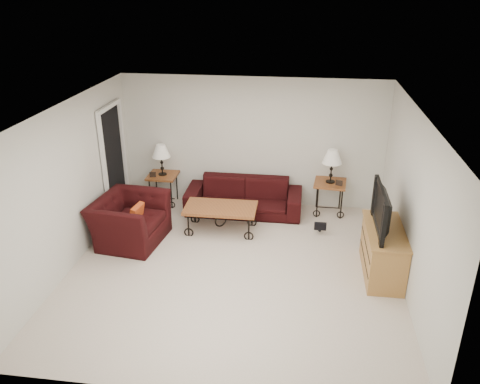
{
  "coord_description": "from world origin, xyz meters",
  "views": [
    {
      "loc": [
        0.95,
        -6.26,
        4.11
      ],
      "look_at": [
        0.0,
        0.7,
        1.0
      ],
      "focal_mm": 36.09,
      "sensor_mm": 36.0,
      "label": 1
    }
  ],
  "objects_px": {
    "side_table_left": "(164,189)",
    "backpack": "(320,221)",
    "side_table_right": "(329,197)",
    "coffee_table": "(221,219)",
    "lamp_left": "(162,160)",
    "armchair": "(130,220)",
    "tv_stand": "(383,252)",
    "television": "(387,210)",
    "lamp_right": "(332,166)",
    "sofa": "(244,197)"
  },
  "relations": [
    {
      "from": "side_table_left",
      "to": "backpack",
      "type": "relative_size",
      "value": 1.46
    },
    {
      "from": "side_table_right",
      "to": "coffee_table",
      "type": "height_order",
      "value": "side_table_right"
    },
    {
      "from": "lamp_left",
      "to": "armchair",
      "type": "distance_m",
      "value": 1.64
    },
    {
      "from": "lamp_left",
      "to": "tv_stand",
      "type": "bearing_deg",
      "value": -26.79
    },
    {
      "from": "side_table_left",
      "to": "television",
      "type": "height_order",
      "value": "television"
    },
    {
      "from": "side_table_left",
      "to": "side_table_right",
      "type": "bearing_deg",
      "value": 0.0
    },
    {
      "from": "armchair",
      "to": "backpack",
      "type": "xyz_separation_m",
      "value": [
        3.21,
        0.74,
        -0.18
      ]
    },
    {
      "from": "lamp_left",
      "to": "coffee_table",
      "type": "relative_size",
      "value": 0.49
    },
    {
      "from": "lamp_left",
      "to": "side_table_left",
      "type": "bearing_deg",
      "value": 0.0
    },
    {
      "from": "lamp_left",
      "to": "lamp_right",
      "type": "distance_m",
      "value": 3.23
    },
    {
      "from": "sofa",
      "to": "side_table_left",
      "type": "relative_size",
      "value": 3.57
    },
    {
      "from": "lamp_right",
      "to": "armchair",
      "type": "bearing_deg",
      "value": -155.37
    },
    {
      "from": "sofa",
      "to": "side_table_right",
      "type": "relative_size",
      "value": 3.44
    },
    {
      "from": "tv_stand",
      "to": "backpack",
      "type": "height_order",
      "value": "tv_stand"
    },
    {
      "from": "side_table_left",
      "to": "lamp_left",
      "type": "height_order",
      "value": "lamp_left"
    },
    {
      "from": "coffee_table",
      "to": "tv_stand",
      "type": "xyz_separation_m",
      "value": [
        2.64,
        -1.01,
        0.14
      ]
    },
    {
      "from": "armchair",
      "to": "backpack",
      "type": "relative_size",
      "value": 2.87
    },
    {
      "from": "lamp_left",
      "to": "tv_stand",
      "type": "xyz_separation_m",
      "value": [
        3.96,
        -2.0,
        -0.54
      ]
    },
    {
      "from": "lamp_right",
      "to": "backpack",
      "type": "relative_size",
      "value": 1.52
    },
    {
      "from": "armchair",
      "to": "coffee_table",
      "type": "bearing_deg",
      "value": -61.97
    },
    {
      "from": "side_table_right",
      "to": "lamp_right",
      "type": "height_order",
      "value": "lamp_right"
    },
    {
      "from": "backpack",
      "to": "armchair",
      "type": "bearing_deg",
      "value": -171.79
    },
    {
      "from": "side_table_left",
      "to": "television",
      "type": "relative_size",
      "value": 0.55
    },
    {
      "from": "lamp_left",
      "to": "backpack",
      "type": "relative_size",
      "value": 1.46
    },
    {
      "from": "lamp_right",
      "to": "tv_stand",
      "type": "height_order",
      "value": "lamp_right"
    },
    {
      "from": "side_table_left",
      "to": "side_table_right",
      "type": "relative_size",
      "value": 0.96
    },
    {
      "from": "sofa",
      "to": "television",
      "type": "xyz_separation_m",
      "value": [
        2.32,
        -1.82,
        0.75
      ]
    },
    {
      "from": "sofa",
      "to": "armchair",
      "type": "relative_size",
      "value": 1.82
    },
    {
      "from": "side_table_left",
      "to": "television",
      "type": "xyz_separation_m",
      "value": [
        3.94,
        -2.0,
        0.77
      ]
    },
    {
      "from": "coffee_table",
      "to": "television",
      "type": "relative_size",
      "value": 1.12
    },
    {
      "from": "sofa",
      "to": "armchair",
      "type": "xyz_separation_m",
      "value": [
        -1.77,
        -1.37,
        0.07
      ]
    },
    {
      "from": "sofa",
      "to": "lamp_left",
      "type": "relative_size",
      "value": 3.57
    },
    {
      "from": "sofa",
      "to": "armchair",
      "type": "height_order",
      "value": "armchair"
    },
    {
      "from": "television",
      "to": "backpack",
      "type": "bearing_deg",
      "value": -143.74
    },
    {
      "from": "side_table_left",
      "to": "coffee_table",
      "type": "xyz_separation_m",
      "value": [
        1.32,
        -0.99,
        -0.07
      ]
    },
    {
      "from": "side_table_left",
      "to": "lamp_left",
      "type": "distance_m",
      "value": 0.61
    },
    {
      "from": "sofa",
      "to": "tv_stand",
      "type": "bearing_deg",
      "value": -37.9
    },
    {
      "from": "side_table_left",
      "to": "tv_stand",
      "type": "xyz_separation_m",
      "value": [
        3.96,
        -2.0,
        0.07
      ]
    },
    {
      "from": "side_table_left",
      "to": "side_table_right",
      "type": "distance_m",
      "value": 3.23
    },
    {
      "from": "coffee_table",
      "to": "tv_stand",
      "type": "distance_m",
      "value": 2.83
    },
    {
      "from": "coffee_table",
      "to": "backpack",
      "type": "height_order",
      "value": "coffee_table"
    },
    {
      "from": "lamp_right",
      "to": "television",
      "type": "bearing_deg",
      "value": -70.5
    },
    {
      "from": "television",
      "to": "side_table_right",
      "type": "bearing_deg",
      "value": -160.5
    },
    {
      "from": "coffee_table",
      "to": "side_table_left",
      "type": "bearing_deg",
      "value": 143.1
    },
    {
      "from": "side_table_right",
      "to": "television",
      "type": "distance_m",
      "value": 2.25
    },
    {
      "from": "lamp_right",
      "to": "tv_stand",
      "type": "relative_size",
      "value": 0.51
    },
    {
      "from": "coffee_table",
      "to": "tv_stand",
      "type": "bearing_deg",
      "value": -20.9
    },
    {
      "from": "side_table_left",
      "to": "tv_stand",
      "type": "bearing_deg",
      "value": -26.79
    },
    {
      "from": "sofa",
      "to": "coffee_table",
      "type": "height_order",
      "value": "sofa"
    },
    {
      "from": "sofa",
      "to": "armchair",
      "type": "distance_m",
      "value": 2.24
    }
  ]
}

